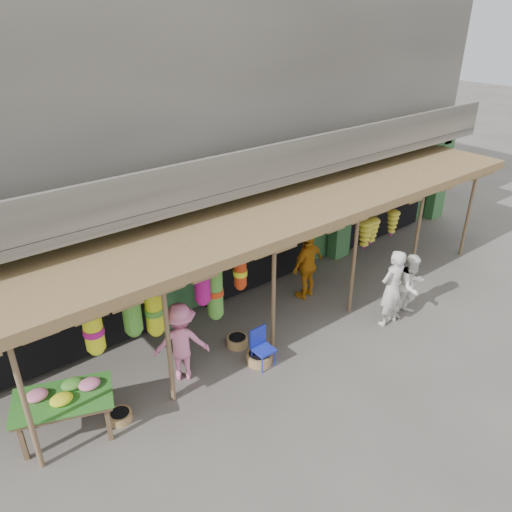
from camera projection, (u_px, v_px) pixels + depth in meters
ground at (315, 321)px, 12.01m from camera, size 80.00×80.00×0.00m
building at (198, 142)px, 13.86m from camera, size 16.40×6.80×7.00m
awning at (290, 214)px, 11.30m from camera, size 14.00×2.70×2.79m
flower_table at (64, 398)px, 8.55m from camera, size 1.90×1.50×1.00m
blue_chair at (261, 345)px, 10.40m from camera, size 0.41×0.42×0.86m
basket_left at (120, 416)px, 9.14m from camera, size 0.54×0.54×0.18m
basket_mid at (259, 358)px, 10.61m from camera, size 0.57×0.57×0.21m
basket_right at (237, 341)px, 11.12m from camera, size 0.52×0.52×0.22m
person_front at (392, 288)px, 11.51m from camera, size 0.71×0.48×1.92m
person_right at (411, 285)px, 11.93m from camera, size 0.83×0.67×1.61m
person_vendor at (308, 265)px, 12.62m from camera, size 1.13×0.59×1.85m
person_shopper at (181, 342)px, 9.86m from camera, size 1.28×1.10×1.72m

